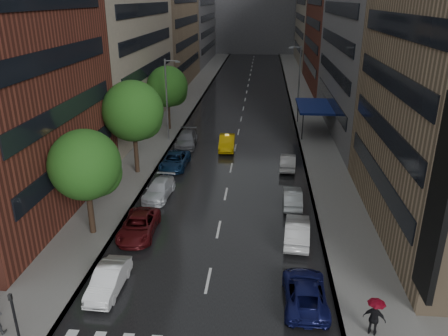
# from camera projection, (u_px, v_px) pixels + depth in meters

# --- Properties ---
(ground) EXTENTS (220.00, 220.00, 0.00)m
(ground) POSITION_uv_depth(u_px,v_px,m) (198.00, 329.00, 21.60)
(ground) COLOR gray
(ground) RESTS_ON ground
(road) EXTENTS (14.00, 140.00, 0.01)m
(road) POSITION_uv_depth(u_px,v_px,m) (245.00, 102.00, 67.94)
(road) COLOR black
(road) RESTS_ON ground
(sidewalk_left) EXTENTS (4.00, 140.00, 0.15)m
(sidewalk_left) POSITION_uv_depth(u_px,v_px,m) (187.00, 101.00, 68.67)
(sidewalk_left) COLOR gray
(sidewalk_left) RESTS_ON ground
(sidewalk_right) EXTENTS (4.00, 140.00, 0.15)m
(sidewalk_right) POSITION_uv_depth(u_px,v_px,m) (303.00, 103.00, 67.17)
(sidewalk_right) COLOR gray
(sidewalk_right) RESTS_ON ground
(tree_near) EXTENTS (4.70, 4.70, 7.50)m
(tree_near) POSITION_uv_depth(u_px,v_px,m) (85.00, 165.00, 28.42)
(tree_near) COLOR #382619
(tree_near) RESTS_ON ground
(tree_mid) EXTENTS (5.42, 5.42, 8.64)m
(tree_mid) POSITION_uv_depth(u_px,v_px,m) (133.00, 111.00, 38.57)
(tree_mid) COLOR #382619
(tree_mid) RESTS_ON ground
(tree_far) EXTENTS (4.90, 4.90, 7.81)m
(tree_far) POSITION_uv_depth(u_px,v_px,m) (167.00, 87.00, 52.08)
(tree_far) COLOR #382619
(tree_far) RESTS_ON ground
(taxi) EXTENTS (1.77, 4.69, 1.53)m
(taxi) POSITION_uv_depth(u_px,v_px,m) (227.00, 142.00, 46.86)
(taxi) COLOR yellow
(taxi) RESTS_ON ground
(parked_cars_left) EXTENTS (2.49, 30.34, 1.52)m
(parked_cars_left) POSITION_uv_depth(u_px,v_px,m) (164.00, 180.00, 37.48)
(parked_cars_left) COLOR white
(parked_cars_left) RESTS_ON ground
(parked_cars_right) EXTENTS (2.27, 24.35, 1.51)m
(parked_cars_right) POSITION_uv_depth(u_px,v_px,m) (296.00, 223.00, 30.34)
(parked_cars_right) COLOR #0E1245
(parked_cars_right) RESTS_ON ground
(ped_red_umbrella) EXTENTS (1.14, 0.82, 2.01)m
(ped_red_umbrella) POSITION_uv_depth(u_px,v_px,m) (375.00, 314.00, 20.68)
(ped_red_umbrella) COLOR black
(ped_red_umbrella) RESTS_ON sidewalk_right
(traffic_light) EXTENTS (0.18, 0.15, 3.45)m
(traffic_light) POSITION_uv_depth(u_px,v_px,m) (15.00, 320.00, 18.98)
(traffic_light) COLOR black
(traffic_light) RESTS_ON sidewalk_left
(street_lamp_left) EXTENTS (1.74, 0.22, 9.00)m
(street_lamp_left) POSITION_uv_depth(u_px,v_px,m) (167.00, 98.00, 48.26)
(street_lamp_left) COLOR gray
(street_lamp_left) RESTS_ON sidewalk_left
(street_lamp_right) EXTENTS (1.74, 0.22, 9.00)m
(street_lamp_right) POSITION_uv_depth(u_px,v_px,m) (299.00, 77.00, 60.88)
(street_lamp_right) COLOR gray
(street_lamp_right) RESTS_ON sidewalk_right
(awning) EXTENTS (4.00, 8.00, 3.12)m
(awning) POSITION_uv_depth(u_px,v_px,m) (314.00, 106.00, 52.15)
(awning) COLOR navy
(awning) RESTS_ON sidewalk_right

